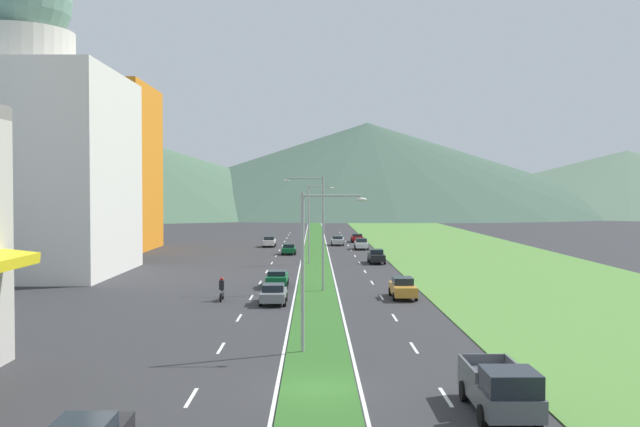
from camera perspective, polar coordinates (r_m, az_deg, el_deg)
The scene contains 52 objects.
ground_plane at distance 31.61m, azimuth -0.12°, elevation -13.42°, with size 600.00×600.00×0.00m, color #2D2D30.
grass_median at distance 90.90m, azimuth -0.34°, elevation -3.53°, with size 3.20×240.00×0.06m, color #2D6023.
grass_verge_right at distance 93.24m, azimuth 12.44°, elevation -3.43°, with size 24.00×240.00×0.06m, color #518438.
lane_dash_left_2 at distance 30.80m, azimuth -9.92°, elevation -13.84°, with size 0.16×2.80×0.01m, color silver.
lane_dash_left_3 at distance 39.81m, azimuth -7.67°, elevation -10.27°, with size 0.16×2.80×0.01m, color silver.
lane_dash_left_4 at distance 48.96m, azimuth -6.28°, elevation -8.02°, with size 0.16×2.80×0.01m, color silver.
lane_dash_left_5 at distance 58.18m, azimuth -5.34°, elevation -6.48°, with size 0.16×2.80×0.01m, color silver.
lane_dash_left_6 at distance 67.44m, azimuth -4.66°, elevation -5.36°, with size 0.16×2.80×0.01m, color silver.
lane_dash_left_7 at distance 76.73m, azimuth -4.14°, elevation -4.51°, with size 0.16×2.80×0.01m, color silver.
lane_dash_left_8 at distance 86.04m, azimuth -3.74°, elevation -3.84°, with size 0.16×2.80×0.01m, color silver.
lane_dash_left_9 at distance 95.36m, azimuth -3.42°, elevation -3.30°, with size 0.16×2.80×0.01m, color silver.
lane_dash_left_10 at distance 104.69m, azimuth -3.15°, elevation -2.86°, with size 0.16×2.80×0.01m, color silver.
lane_dash_left_11 at distance 114.02m, azimuth -2.93°, elevation -2.49°, with size 0.16×2.80×0.01m, color silver.
lane_dash_left_12 at distance 123.36m, azimuth -2.75°, elevation -2.18°, with size 0.16×2.80×0.01m, color silver.
lane_dash_left_13 at distance 132.71m, azimuth -2.58°, elevation -1.91°, with size 0.16×2.80×0.01m, color silver.
lane_dash_left_14 at distance 142.06m, azimuth -2.44°, elevation -1.67°, with size 0.16×2.80×0.01m, color silver.
lane_dash_left_15 at distance 151.41m, azimuth -2.32°, elevation -1.47°, with size 0.16×2.80×0.01m, color silver.
lane_dash_right_2 at distance 30.86m, azimuth 9.70°, elevation -13.81°, with size 0.16×2.80×0.01m, color silver.
lane_dash_right_3 at distance 39.86m, azimuth 7.28°, elevation -10.26°, with size 0.16×2.80×0.01m, color silver.
lane_dash_right_4 at distance 49.00m, azimuth 5.79°, elevation -8.01°, with size 0.16×2.80×0.01m, color silver.
lane_dash_right_5 at distance 58.21m, azimuth 4.78°, elevation -6.47°, with size 0.16×2.80×0.01m, color silver.
lane_dash_right_6 at distance 67.47m, azimuth 4.05°, elevation -5.35°, with size 0.16×2.80×0.01m, color silver.
lane_dash_right_7 at distance 76.76m, azimuth 3.50°, elevation -4.50°, with size 0.16×2.80×0.01m, color silver.
lane_dash_right_8 at distance 86.06m, azimuth 3.07°, elevation -3.84°, with size 0.16×2.80×0.01m, color silver.
lane_dash_right_9 at distance 95.38m, azimuth 2.72°, elevation -3.30°, with size 0.16×2.80×0.01m, color silver.
lane_dash_right_10 at distance 104.70m, azimuth 2.44°, elevation -2.86°, with size 0.16×2.80×0.01m, color silver.
lane_dash_right_11 at distance 114.04m, azimuth 2.20°, elevation -2.49°, with size 0.16×2.80×0.01m, color silver.
lane_dash_right_12 at distance 123.38m, azimuth 2.00°, elevation -2.18°, with size 0.16×2.80×0.01m, color silver.
lane_dash_right_13 at distance 132.72m, azimuth 1.82°, elevation -1.91°, with size 0.16×2.80×0.01m, color silver.
lane_dash_right_14 at distance 142.07m, azimuth 1.67°, elevation -1.67°, with size 0.16×2.80×0.01m, color silver.
lane_dash_right_15 at distance 151.42m, azimuth 1.54°, elevation -1.47°, with size 0.16×2.80×0.01m, color silver.
edge_line_median_left at distance 90.91m, azimuth -1.45°, elevation -3.54°, with size 0.16×240.00×0.01m, color silver.
edge_line_median_right at distance 90.92m, azimuth 0.76°, elevation -3.54°, with size 0.16×240.00×0.01m, color silver.
domed_building at distance 79.68m, azimuth -22.07°, elevation 4.65°, with size 19.46×19.46×32.18m.
midrise_colored at distance 109.94m, azimuth -17.33°, elevation 3.37°, with size 17.15×17.15×23.37m, color orange.
hill_far_left at distance 300.65m, azimuth -15.76°, elevation 3.04°, with size 208.95×208.95×31.75m, color #47664C.
hill_far_center at distance 309.70m, azimuth 3.71°, elevation 3.58°, with size 227.99×227.99×37.39m, color #3D5647.
hill_far_right at distance 331.73m, azimuth 22.63°, elevation 2.31°, with size 207.05×207.05×25.60m, color #516B56.
street_lamp_near at distance 37.70m, azimuth -0.71°, elevation -3.52°, with size 3.36×0.28×8.20m.
street_lamp_mid at distance 61.12m, azimuth -0.12°, elevation -0.89°, with size 3.40×0.51×9.53m.
street_lamp_far at distance 84.55m, azimuth -0.65°, elevation -0.38°, with size 2.97×0.28×9.06m.
car_0 at distance 57.89m, azimuth 6.42°, elevation -5.72°, with size 1.89×4.73×1.60m.
car_1 at distance 54.74m, azimuth -3.61°, elevation -6.20°, with size 1.95×4.33×1.47m.
car_2 at distance 106.41m, azimuth 3.21°, elevation -2.36°, with size 1.92×4.23×1.59m.
car_3 at distance 97.81m, azimuth -2.42°, elevation -2.76°, with size 1.86×4.02×1.39m.
car_5 at distance 122.39m, azimuth 2.89°, elevation -1.88°, with size 2.00×4.49×1.33m.
car_6 at distance 85.78m, azimuth 4.38°, elevation -3.31°, with size 1.86×4.59×1.62m.
car_7 at distance 111.64m, azimuth -3.93°, elevation -2.18°, with size 1.86×4.66×1.56m.
car_8 at distance 114.54m, azimuth 1.35°, elevation -2.10°, with size 1.93×4.35×1.42m.
car_9 at distance 64.32m, azimuth -3.34°, elevation -5.02°, with size 1.91×4.56×1.44m.
pickup_truck_0 at distance 28.57m, azimuth 13.81°, elevation -13.07°, with size 2.18×5.40×2.00m.
motorcycle_rider at distance 56.61m, azimuth -7.60°, elevation -5.96°, with size 0.36×2.00×1.80m.
Camera 1 is at (-0.18, -30.53, 8.21)m, focal length 41.40 mm.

